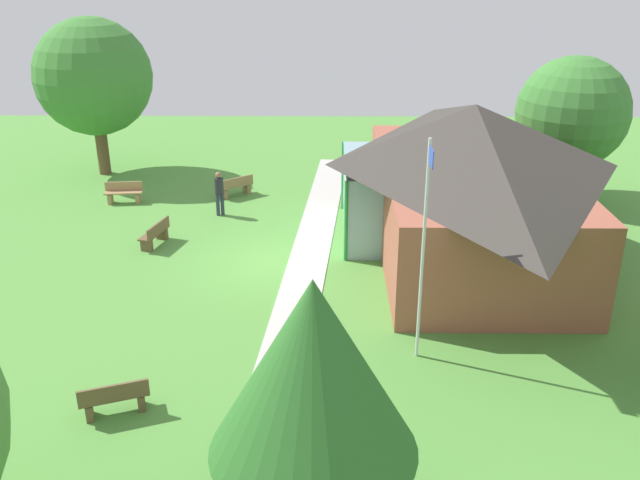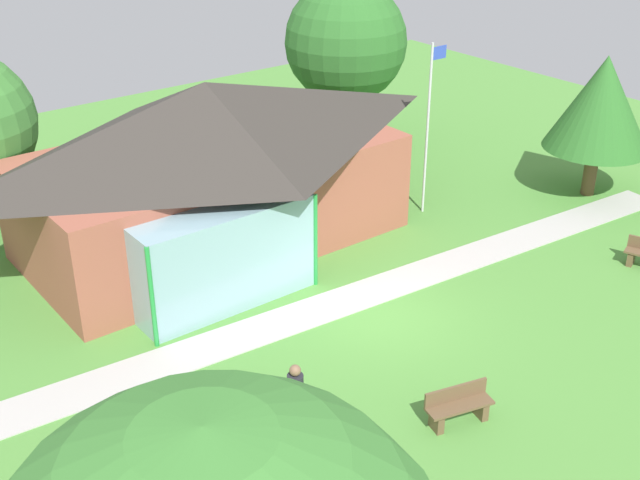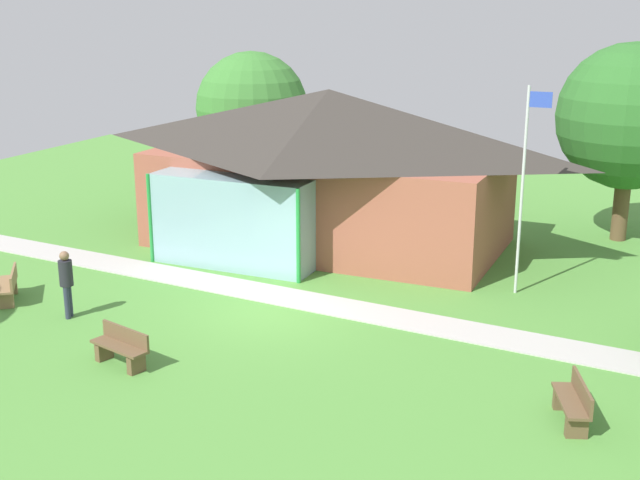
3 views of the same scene
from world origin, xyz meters
name	(u,v)px [view 2 (image 2 of 3)]	position (x,y,z in m)	size (l,w,h in m)	color
ground_plane	(381,314)	(0.00, 0.00, 0.00)	(44.00, 44.00, 0.00)	#54933D
pavilion	(210,164)	(-1.30, 6.21, 2.60)	(11.96, 7.46, 5.00)	#A35642
footpath	(355,297)	(0.00, 1.07, 0.01)	(24.46, 1.30, 0.03)	#BCB7B2
flagpole	(429,122)	(5.39, 3.97, 3.09)	(0.64, 0.08, 5.61)	silver
bench_mid_left	(194,455)	(-6.81, -2.10, 0.40)	(1.28, 1.44, 0.84)	olive
bench_front_center	(458,406)	(-1.60, -4.23, 0.40)	(1.56, 0.81, 0.84)	brown
visitor_strolling_lawn	(295,394)	(-4.56, -2.42, 1.02)	(0.34, 0.34, 1.74)	#2D3347
tree_east_hedge	(601,103)	(10.90, 1.49, 3.26)	(3.51, 3.51, 4.86)	brown
tree_behind_pavilion_right	(346,42)	(7.44, 10.61, 4.09)	(4.69, 4.69, 6.45)	brown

